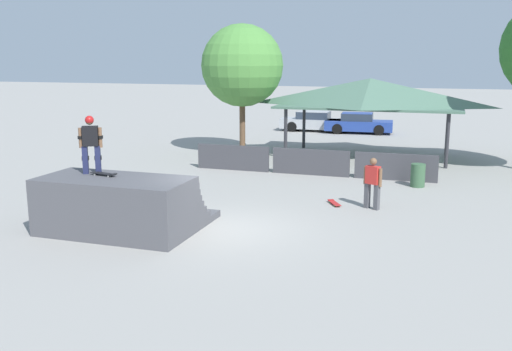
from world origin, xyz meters
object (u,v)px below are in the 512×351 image
parked_car_blue (358,124)px  skateboard_on_ground (334,203)px  bystander_walking (373,181)px  trash_bin (418,175)px  skateboard_on_deck (104,174)px  skater_on_deck (91,141)px  tree_far_back (242,66)px  parked_car_silver (315,122)px

parked_car_blue → skateboard_on_ground: bearing=-88.8°
bystander_walking → skateboard_on_ground: 1.49m
trash_bin → bystander_walking: bearing=-108.1°
skateboard_on_deck → trash_bin: bearing=57.7°
bystander_walking → trash_bin: 3.93m
skater_on_deck → skateboard_on_ground: 7.83m
skater_on_deck → bystander_walking: 8.51m
skateboard_on_deck → tree_far_back: (-0.72, 13.13, 2.70)m
tree_far_back → trash_bin: 10.58m
parked_car_blue → parked_car_silver: bearing=171.7°
tree_far_back → parked_car_silver: size_ratio=1.40×
tree_far_back → parked_car_silver: tree_far_back is taller
skateboard_on_ground → parked_car_blue: bearing=-24.4°
bystander_walking → tree_far_back: tree_far_back is taller
tree_far_back → parked_car_blue: bearing=66.6°
bystander_walking → skateboard_on_deck: bearing=60.8°
bystander_walking → trash_bin: bystander_walking is taller
skateboard_on_deck → bystander_walking: (6.64, 4.56, -0.68)m
bystander_walking → parked_car_blue: 18.65m
skateboard_on_ground → trash_bin: size_ratio=0.91×
skater_on_deck → parked_car_silver: (1.17, 22.98, -1.84)m
parked_car_silver → skateboard_on_ground: bearing=-76.9°
skateboard_on_ground → parked_car_silver: parked_car_silver is taller
skater_on_deck → tree_far_back: 13.11m
skater_on_deck → parked_car_silver: 23.08m
parked_car_silver → skateboard_on_deck: bearing=-93.0°
parked_car_silver → parked_car_blue: size_ratio=1.04×
parked_car_silver → parked_car_blue: (2.84, -0.18, -0.00)m
skateboard_on_deck → bystander_walking: bearing=45.7°
parked_car_silver → skater_on_deck: bearing=-94.2°
tree_far_back → skateboard_on_deck: bearing=-86.9°
skateboard_on_ground → tree_far_back: size_ratio=0.12×
bystander_walking → parked_car_silver: (-5.95, 18.57, -0.30)m
tree_far_back → trash_bin: tree_far_back is taller
skateboard_on_deck → trash_bin: skateboard_on_deck is taller
parked_car_blue → bystander_walking: bearing=-85.1°
tree_far_back → parked_car_silver: bearing=82.0°
skateboard_on_deck → skateboard_on_ground: 7.35m
tree_far_back → trash_bin: bearing=-29.6°
bystander_walking → skateboard_on_ground: size_ratio=2.09×
trash_bin → skateboard_on_deck: bearing=-133.5°
skater_on_deck → tree_far_back: size_ratio=0.25×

